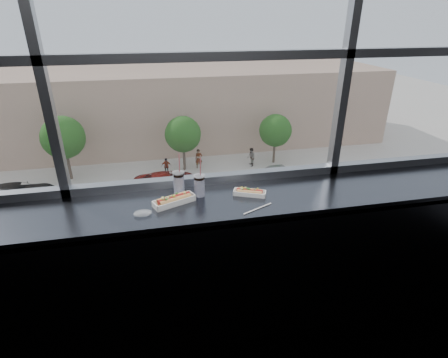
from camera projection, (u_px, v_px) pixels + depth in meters
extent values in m
plane|color=black|center=(210.00, 243.00, 2.85)|extent=(6.00, 0.00, 6.00)
plane|color=silver|center=(204.00, 4.00, 2.13)|extent=(6.00, 0.00, 6.00)
cube|color=#444750|center=(215.00, 204.00, 2.39)|extent=(6.00, 0.55, 0.06)
cube|color=#444750|center=(223.00, 288.00, 2.39)|extent=(6.00, 0.04, 1.04)
cube|color=white|center=(174.00, 203.00, 2.33)|extent=(0.30, 0.19, 0.01)
cube|color=white|center=(174.00, 201.00, 2.32)|extent=(0.30, 0.19, 0.04)
cylinder|color=tan|center=(174.00, 200.00, 2.32)|extent=(0.22, 0.13, 0.05)
cylinder|color=maroon|center=(174.00, 198.00, 2.31)|extent=(0.22, 0.12, 0.03)
cube|color=white|center=(250.00, 195.00, 2.44)|extent=(0.23, 0.15, 0.01)
cube|color=white|center=(250.00, 193.00, 2.43)|extent=(0.23, 0.15, 0.03)
cylinder|color=tan|center=(250.00, 192.00, 2.43)|extent=(0.17, 0.10, 0.04)
cylinder|color=maroon|center=(250.00, 191.00, 2.42)|extent=(0.18, 0.09, 0.03)
cylinder|color=white|center=(179.00, 183.00, 2.44)|extent=(0.08, 0.08, 0.15)
cylinder|color=black|center=(178.00, 174.00, 2.41)|extent=(0.08, 0.08, 0.02)
cylinder|color=silver|center=(178.00, 173.00, 2.40)|extent=(0.08, 0.08, 0.01)
cylinder|color=#CB5A63|center=(179.00, 164.00, 2.37)|extent=(0.01, 0.04, 0.16)
cylinder|color=white|center=(199.00, 186.00, 2.40)|extent=(0.07, 0.07, 0.15)
cylinder|color=black|center=(199.00, 177.00, 2.38)|extent=(0.08, 0.08, 0.02)
cylinder|color=silver|center=(199.00, 176.00, 2.37)|extent=(0.08, 0.08, 0.01)
cylinder|color=#CB5A63|center=(200.00, 167.00, 2.34)|extent=(0.01, 0.04, 0.15)
cylinder|color=white|center=(258.00, 209.00, 2.26)|extent=(0.22, 0.11, 0.01)
ellipsoid|color=silver|center=(143.00, 213.00, 2.19)|extent=(0.11, 0.08, 0.03)
plane|color=beige|center=(157.00, 125.00, 46.32)|extent=(120.00, 120.00, 0.00)
cube|color=black|center=(167.00, 215.00, 25.48)|extent=(80.00, 10.00, 0.06)
cube|color=beige|center=(162.00, 171.00, 32.57)|extent=(80.00, 6.00, 0.04)
cube|color=tan|center=(155.00, 105.00, 39.74)|extent=(50.00, 14.00, 8.00)
imported|color=#2555A1|center=(358.00, 213.00, 23.87)|extent=(2.98, 5.89, 1.89)
imported|color=silver|center=(281.00, 170.00, 30.48)|extent=(2.95, 5.84, 1.87)
imported|color=black|center=(18.00, 191.00, 26.55)|extent=(2.85, 6.41, 2.11)
imported|color=#900700|center=(167.00, 179.00, 28.64)|extent=(2.61, 6.07, 2.01)
imported|color=#94283F|center=(162.00, 235.00, 21.43)|extent=(2.51, 5.73, 1.89)
imported|color=white|center=(305.00, 216.00, 23.09)|extent=(2.87, 6.70, 2.22)
imported|color=#66605B|center=(166.00, 165.00, 31.62)|extent=(0.83, 0.62, 1.86)
imported|color=#66605B|center=(251.00, 155.00, 33.29)|extent=(0.72, 0.96, 2.15)
imported|color=#66605B|center=(199.00, 157.00, 32.86)|extent=(0.98, 0.74, 2.21)
cylinder|color=#47382B|center=(69.00, 165.00, 30.53)|extent=(0.27, 0.27, 2.74)
sphere|color=#256119|center=(63.00, 137.00, 29.46)|extent=(3.65, 3.65, 3.65)
cylinder|color=#47382B|center=(184.00, 158.00, 32.45)|extent=(0.25, 0.25, 2.47)
sphere|color=#256119|center=(183.00, 134.00, 31.48)|extent=(3.30, 3.30, 3.30)
cylinder|color=#47382B|center=(274.00, 152.00, 34.09)|extent=(0.23, 0.23, 2.33)
sphere|color=#256119|center=(275.00, 130.00, 33.18)|extent=(3.11, 3.11, 3.11)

